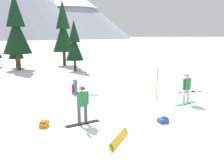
# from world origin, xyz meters

# --- Properties ---
(ground_plane) EXTENTS (800.00, 800.00, 0.00)m
(ground_plane) POSITION_xyz_m (0.00, 0.00, 0.00)
(ground_plane) COLOR white
(snowboarder_foreground) EXTENTS (1.57, 0.89, 2.00)m
(snowboarder_foreground) POSITION_xyz_m (-2.87, -0.39, 0.94)
(snowboarder_foreground) COLOR black
(snowboarder_foreground) RESTS_ON ground_plane
(snowboarder_midground) EXTENTS (1.51, 0.90, 1.74)m
(snowboarder_midground) POSITION_xyz_m (2.98, 1.91, 0.92)
(snowboarder_midground) COLOR #19B259
(snowboarder_midground) RESTS_ON ground_plane
(snowboarder_background) EXTENTS (1.76, 1.05, 0.98)m
(snowboarder_background) POSITION_xyz_m (-3.12, 5.02, 0.34)
(snowboarder_background) COLOR #B7B7BC
(snowboarder_background) RESTS_ON ground_plane
(loose_snowboard_near_left) EXTENTS (1.86, 0.34, 0.09)m
(loose_snowboard_near_left) POSITION_xyz_m (4.50, 4.51, 0.02)
(loose_snowboard_near_left) COLOR pink
(loose_snowboard_near_left) RESTS_ON ground_plane
(loose_snowboard_far_spare) EXTENTS (1.04, 1.67, 0.26)m
(loose_snowboard_far_spare) POSITION_xyz_m (-1.61, -2.39, 0.14)
(loose_snowboard_far_spare) COLOR yellow
(loose_snowboard_far_spare) RESTS_ON ground_plane
(backpack_blue) EXTENTS (0.55, 0.41, 0.27)m
(backpack_blue) POSITION_xyz_m (0.68, -0.75, 0.12)
(backpack_blue) COLOR #2D4C9E
(backpack_blue) RESTS_ON ground_plane
(backpack_orange) EXTENTS (0.40, 0.55, 0.28)m
(backpack_orange) POSITION_xyz_m (-4.51, -0.48, 0.13)
(backpack_orange) COLOR orange
(backpack_orange) RESTS_ON ground_plane
(trail_marker_pole) EXTENTS (0.06, 0.06, 1.86)m
(trail_marker_pole) POSITION_xyz_m (1.68, 3.16, 0.93)
(trail_marker_pole) COLOR orange
(trail_marker_pole) RESTS_ON ground_plane
(pine_tree_short) EXTENTS (1.89, 1.89, 5.37)m
(pine_tree_short) POSITION_xyz_m (-3.35, 15.27, 2.93)
(pine_tree_short) COLOR #472D19
(pine_tree_short) RESTS_ON ground_plane
(pine_tree_leaning) EXTENTS (2.70, 2.70, 8.01)m
(pine_tree_leaning) POSITION_xyz_m (-4.74, 20.31, 4.36)
(pine_tree_leaning) COLOR #472D19
(pine_tree_leaning) RESTS_ON ground_plane
(pine_tree_tall) EXTENTS (1.71, 1.71, 4.98)m
(pine_tree_tall) POSITION_xyz_m (-10.21, 18.96, 2.71)
(pine_tree_tall) COLOR #472D19
(pine_tree_tall) RESTS_ON ground_plane
(pine_tree_young) EXTENTS (3.04, 3.04, 8.23)m
(pine_tree_young) POSITION_xyz_m (-9.52, 17.04, 4.48)
(pine_tree_young) COLOR #472D19
(pine_tree_young) RESTS_ON ground_plane
(peak_east_ridge) EXTENTS (121.54, 121.54, 48.54)m
(peak_east_ridge) POSITION_xyz_m (-8.13, 241.91, 25.36)
(peak_east_ridge) COLOR #9EA3B2
(peak_east_ridge) RESTS_ON ground_plane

